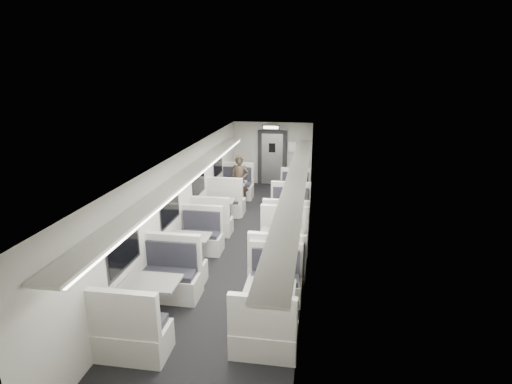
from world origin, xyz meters
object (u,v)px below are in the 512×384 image
(vestibule_door, at_px, (272,158))
(exit_sign, at_px, (271,127))
(booth_right_c, at_px, (281,249))
(booth_left_d, at_px, (153,301))
(booth_left_c, at_px, (191,251))
(passenger, at_px, (240,181))
(booth_right_a, at_px, (293,196))
(booth_left_a, at_px, (232,194))
(booth_left_b, at_px, (220,211))
(booth_right_d, at_px, (270,304))
(booth_right_b, at_px, (288,222))

(vestibule_door, distance_m, exit_sign, 1.33)
(booth_right_c, height_order, exit_sign, exit_sign)
(booth_left_d, bearing_deg, booth_left_c, 90.00)
(passenger, bearing_deg, booth_right_a, 6.80)
(booth_left_a, relative_size, booth_left_d, 0.98)
(booth_left_a, height_order, booth_left_c, booth_left_a)
(booth_left_b, height_order, vestibule_door, vestibule_door)
(booth_left_c, xyz_separation_m, vestibule_door, (1.00, 7.09, 0.66))
(booth_left_b, relative_size, vestibule_door, 0.97)
(booth_left_a, distance_m, booth_right_a, 2.01)
(booth_right_a, height_order, booth_right_d, booth_right_d)
(booth_right_a, bearing_deg, booth_left_d, -106.89)
(vestibule_door, bearing_deg, passenger, -104.58)
(booth_left_d, xyz_separation_m, booth_right_b, (2.00, 4.15, -0.00))
(exit_sign, bearing_deg, booth_right_b, -77.71)
(booth_right_a, bearing_deg, booth_right_d, -90.00)
(booth_left_a, xyz_separation_m, booth_right_b, (2.00, -2.30, 0.00))
(booth_right_a, relative_size, passenger, 1.20)
(booth_left_a, bearing_deg, booth_right_d, -72.06)
(booth_left_d, bearing_deg, booth_right_a, 73.11)
(booth_right_c, relative_size, vestibule_door, 1.10)
(booth_left_a, relative_size, booth_left_b, 1.11)
(booth_left_a, bearing_deg, booth_left_c, -90.00)
(booth_right_c, bearing_deg, booth_left_d, -129.57)
(booth_left_b, xyz_separation_m, booth_left_c, (0.00, -2.67, 0.01))
(vestibule_door, xyz_separation_m, exit_sign, (0.00, -0.49, 1.24))
(booth_right_a, height_order, vestibule_door, vestibule_door)
(booth_left_a, bearing_deg, vestibule_door, 70.18)
(booth_left_a, xyz_separation_m, booth_left_b, (0.00, -1.65, -0.04))
(booth_left_d, height_order, vestibule_door, vestibule_door)
(booth_right_d, bearing_deg, booth_left_b, 113.82)
(booth_left_b, bearing_deg, booth_right_c, -49.99)
(booth_left_a, distance_m, booth_left_c, 4.32)
(booth_left_c, bearing_deg, booth_right_b, 45.18)
(booth_right_a, relative_size, booth_right_b, 0.89)
(exit_sign, bearing_deg, vestibule_door, 90.00)
(booth_right_b, bearing_deg, booth_left_c, -134.82)
(booth_right_b, bearing_deg, vestibule_door, 101.14)
(booth_right_c, distance_m, vestibule_door, 6.91)
(booth_right_a, xyz_separation_m, booth_right_c, (0.00, -4.17, 0.05))
(passenger, distance_m, exit_sign, 2.81)
(booth_right_b, height_order, passenger, passenger)
(booth_right_b, xyz_separation_m, vestibule_door, (-1.00, 5.08, 0.63))
(booth_left_d, xyz_separation_m, vestibule_door, (1.00, 9.23, 0.63))
(booth_left_b, xyz_separation_m, booth_right_c, (2.00, -2.38, 0.05))
(booth_right_d, bearing_deg, booth_left_d, -172.22)
(booth_left_b, xyz_separation_m, booth_right_a, (2.00, 1.78, -0.00))
(booth_right_d, height_order, passenger, passenger)
(vestibule_door, height_order, exit_sign, exit_sign)
(exit_sign, bearing_deg, booth_left_a, -113.62)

